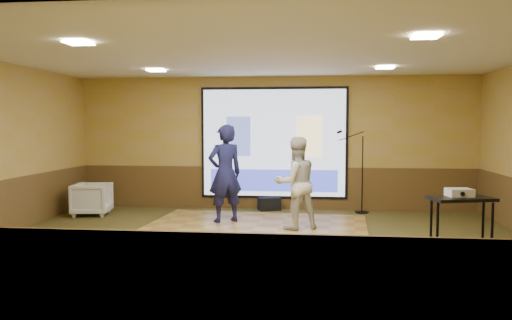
# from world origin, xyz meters

# --- Properties ---
(ground) EXTENTS (9.00, 9.00, 0.00)m
(ground) POSITION_xyz_m (0.00, 0.00, 0.00)
(ground) COLOR #283518
(ground) RESTS_ON ground
(room_shell) EXTENTS (9.04, 7.04, 3.02)m
(room_shell) POSITION_xyz_m (0.00, 0.00, 2.09)
(room_shell) COLOR #B19049
(room_shell) RESTS_ON ground
(wainscot_back) EXTENTS (9.00, 0.04, 0.95)m
(wainscot_back) POSITION_xyz_m (0.00, 3.48, 0.47)
(wainscot_back) COLOR #513E1B
(wainscot_back) RESTS_ON ground
(wainscot_front) EXTENTS (9.00, 0.04, 0.95)m
(wainscot_front) POSITION_xyz_m (0.00, -3.48, 0.47)
(wainscot_front) COLOR #513E1B
(wainscot_front) RESTS_ON ground
(projector_screen) EXTENTS (3.32, 0.06, 2.52)m
(projector_screen) POSITION_xyz_m (0.00, 3.44, 1.47)
(projector_screen) COLOR black
(projector_screen) RESTS_ON room_shell
(downlight_nw) EXTENTS (0.32, 0.32, 0.02)m
(downlight_nw) POSITION_xyz_m (-2.20, 1.80, 2.97)
(downlight_nw) COLOR #FFEABF
(downlight_nw) RESTS_ON room_shell
(downlight_ne) EXTENTS (0.32, 0.32, 0.02)m
(downlight_ne) POSITION_xyz_m (2.20, 1.80, 2.97)
(downlight_ne) COLOR #FFEABF
(downlight_ne) RESTS_ON room_shell
(downlight_sw) EXTENTS (0.32, 0.32, 0.02)m
(downlight_sw) POSITION_xyz_m (-2.20, -1.50, 2.97)
(downlight_sw) COLOR #FFEABF
(downlight_sw) RESTS_ON room_shell
(downlight_se) EXTENTS (0.32, 0.32, 0.02)m
(downlight_se) POSITION_xyz_m (2.20, -1.50, 2.97)
(downlight_se) COLOR #FFEABF
(downlight_se) RESTS_ON room_shell
(dance_floor) EXTENTS (4.30, 3.40, 0.03)m
(dance_floor) POSITION_xyz_m (-0.19, 1.24, 0.01)
(dance_floor) COLOR olive
(dance_floor) RESTS_ON ground
(player_left) EXTENTS (0.82, 0.74, 1.88)m
(player_left) POSITION_xyz_m (-0.82, 1.67, 0.97)
(player_left) COLOR #151744
(player_left) RESTS_ON dance_floor
(player_right) EXTENTS (1.00, 0.91, 1.66)m
(player_right) POSITION_xyz_m (0.57, 1.16, 0.86)
(player_right) COLOR beige
(player_right) RESTS_ON dance_floor
(av_table) EXTENTS (0.85, 0.45, 0.90)m
(av_table) POSITION_xyz_m (2.92, -0.63, 0.62)
(av_table) COLOR black
(av_table) RESTS_ON ground
(projector) EXTENTS (0.37, 0.32, 0.11)m
(projector) POSITION_xyz_m (2.91, -0.56, 0.95)
(projector) COLOR silver
(projector) RESTS_ON av_table
(mic_stand) EXTENTS (0.71, 0.29, 1.80)m
(mic_stand) POSITION_xyz_m (1.89, 3.12, 0.49)
(mic_stand) COLOR black
(mic_stand) RESTS_ON ground
(banquet_chair) EXTENTS (0.86, 0.84, 0.68)m
(banquet_chair) POSITION_xyz_m (-3.75, 2.22, 0.34)
(banquet_chair) COLOR gray
(banquet_chair) RESTS_ON ground
(duffel_bag) EXTENTS (0.55, 0.46, 0.29)m
(duffel_bag) POSITION_xyz_m (-0.08, 3.23, 0.15)
(duffel_bag) COLOR black
(duffel_bag) RESTS_ON ground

